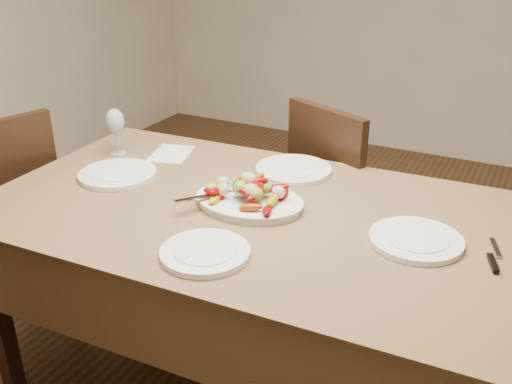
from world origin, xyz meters
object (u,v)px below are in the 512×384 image
object	(u,v)px
serving_platter	(249,203)
plate_near	(205,253)
wine_glass	(116,131)
plate_right	(416,240)
dining_table	(256,303)
plate_far	(293,170)
chair_far	(352,202)
plate_left	(118,174)

from	to	relation	value
serving_platter	plate_near	size ratio (longest dim) A/B	1.40
serving_platter	wine_glass	size ratio (longest dim) A/B	1.77
plate_right	wine_glass	size ratio (longest dim) A/B	1.35
dining_table	plate_right	world-z (taller)	plate_right
serving_platter	wine_glass	xyz separation A→B (m)	(-0.71, 0.18, 0.09)
plate_far	plate_near	bearing A→B (deg)	-87.44
plate_far	chair_far	bearing A→B (deg)	74.86
plate_far	plate_near	xyz separation A→B (m)	(0.03, -0.68, 0.00)
chair_far	wine_glass	xyz separation A→B (m)	(-0.83, -0.58, 0.39)
serving_platter	plate_right	distance (m)	0.55
plate_right	plate_near	distance (m)	0.62
dining_table	plate_left	size ratio (longest dim) A/B	6.37
dining_table	serving_platter	bearing A→B (deg)	165.49
dining_table	wine_glass	size ratio (longest dim) A/B	8.98
chair_far	plate_near	distance (m)	1.14
chair_far	plate_right	world-z (taller)	chair_far
plate_near	plate_right	bearing A→B (deg)	34.34
plate_far	wine_glass	distance (m)	0.74
dining_table	plate_far	bearing A→B (deg)	93.37
dining_table	chair_far	world-z (taller)	chair_far
serving_platter	plate_far	world-z (taller)	serving_platter
plate_left	plate_far	xyz separation A→B (m)	(0.57, 0.35, 0.00)
plate_right	chair_far	bearing A→B (deg)	120.06
chair_far	plate_right	size ratio (longest dim) A/B	3.45
plate_near	serving_platter	bearing A→B (deg)	96.77
dining_table	plate_far	distance (m)	0.52
dining_table	plate_near	distance (m)	0.51
chair_far	serving_platter	world-z (taller)	chair_far
plate_left	plate_near	size ratio (longest dim) A/B	1.12
dining_table	wine_glass	distance (m)	0.90
plate_right	plate_far	xyz separation A→B (m)	(-0.54, 0.33, 0.00)
dining_table	chair_far	distance (m)	0.78
dining_table	wine_glass	bearing A→B (deg)	165.75
wine_glass	dining_table	bearing A→B (deg)	-14.25
chair_far	dining_table	bearing A→B (deg)	107.68
plate_left	plate_right	xyz separation A→B (m)	(1.11, 0.02, 0.00)
chair_far	plate_near	bearing A→B (deg)	110.26
plate_left	wine_glass	size ratio (longest dim) A/B	1.41
chair_far	plate_far	world-z (taller)	chair_far
chair_far	serving_platter	xyz separation A→B (m)	(-0.12, -0.76, 0.30)
dining_table	chair_far	xyz separation A→B (m)	(0.09, 0.77, 0.10)
plate_near	wine_glass	world-z (taller)	wine_glass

